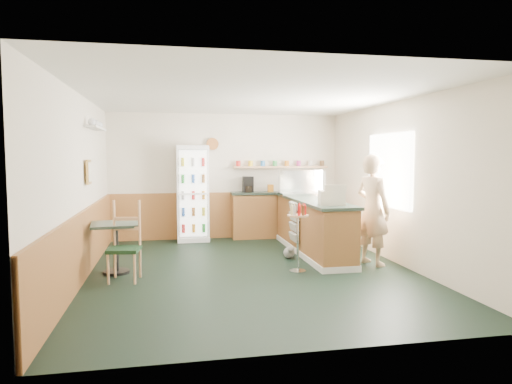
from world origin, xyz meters
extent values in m
plane|color=black|center=(0.00, 0.00, 0.00)|extent=(6.00, 6.00, 0.00)
cube|color=beige|center=(0.00, 3.01, 1.35)|extent=(5.00, 0.02, 2.70)
cube|color=beige|center=(-2.51, 0.00, 1.35)|extent=(0.02, 6.00, 2.70)
cube|color=beige|center=(2.51, 0.00, 1.35)|extent=(0.02, 6.00, 2.70)
cube|color=silver|center=(0.00, 0.00, 2.71)|extent=(5.00, 6.00, 0.02)
cube|color=#9F6833|center=(0.00, 2.97, 0.50)|extent=(4.98, 0.05, 1.00)
cube|color=#9F6833|center=(-2.47, 0.00, 0.50)|extent=(0.05, 5.98, 1.00)
cube|color=white|center=(2.46, 0.30, 1.55)|extent=(0.06, 1.45, 1.25)
cube|color=tan|center=(-2.45, 0.50, 1.55)|extent=(0.03, 0.32, 0.38)
cube|color=silver|center=(-2.40, 1.00, 2.25)|extent=(0.18, 1.20, 0.03)
cylinder|color=#A45D29|center=(-0.30, 2.94, 2.05)|extent=(0.26, 0.04, 0.26)
cube|color=#9F6833|center=(1.35, 1.07, 0.47)|extent=(0.60, 2.95, 0.95)
cube|color=silver|center=(1.35, 1.07, 0.05)|extent=(0.64, 2.97, 0.10)
cube|color=#2A3A30|center=(1.35, 1.08, 0.98)|extent=(0.68, 3.01, 0.05)
cube|color=#9F6833|center=(1.20, 2.80, 0.47)|extent=(2.20, 0.38, 0.95)
cube|color=#2A3A30|center=(1.20, 2.80, 0.98)|extent=(2.24, 0.42, 0.05)
cube|color=tan|center=(1.20, 2.88, 1.55)|extent=(2.10, 0.22, 0.04)
cube|color=black|center=(0.45, 2.80, 1.18)|extent=(0.22, 0.18, 0.34)
cylinder|color=#B2664C|center=(0.25, 2.88, 1.63)|extent=(0.10, 0.10, 0.12)
cylinder|color=#B2664C|center=(0.52, 2.88, 1.63)|extent=(0.10, 0.10, 0.12)
cylinder|color=#B2664C|center=(0.79, 2.88, 1.63)|extent=(0.10, 0.10, 0.12)
cylinder|color=#B2664C|center=(1.06, 2.88, 1.63)|extent=(0.10, 0.10, 0.12)
cylinder|color=#B2664C|center=(1.34, 2.88, 1.63)|extent=(0.10, 0.10, 0.12)
cylinder|color=#B2664C|center=(1.61, 2.88, 1.63)|extent=(0.10, 0.10, 0.12)
cylinder|color=#B2664C|center=(1.88, 2.88, 1.63)|extent=(0.10, 0.10, 0.12)
cylinder|color=#B2664C|center=(2.15, 2.88, 1.63)|extent=(0.10, 0.10, 0.12)
cube|color=white|center=(-0.74, 2.78, 1.01)|extent=(0.66, 0.47, 2.01)
cube|color=white|center=(-0.74, 2.55, 1.02)|extent=(0.56, 0.02, 1.78)
cube|color=silver|center=(-0.74, 2.48, 1.02)|extent=(0.60, 0.02, 1.84)
cube|color=silver|center=(1.35, 1.79, 1.04)|extent=(0.87, 0.45, 0.06)
cube|color=silver|center=(1.35, 1.79, 1.29)|extent=(0.85, 0.43, 0.43)
cube|color=beige|center=(1.35, 0.10, 1.12)|extent=(0.47, 0.48, 0.23)
imported|color=tan|center=(2.05, 0.04, 0.91)|extent=(0.64, 0.73, 1.82)
cylinder|color=silver|center=(0.71, -0.17, 0.01)|extent=(0.26, 0.26, 0.02)
cylinder|color=silver|center=(0.71, -0.17, 0.44)|extent=(0.04, 0.04, 0.87)
cylinder|color=tan|center=(0.71, -0.17, 0.88)|extent=(0.33, 0.33, 0.02)
cylinder|color=red|center=(0.81, -0.13, 0.96)|extent=(0.05, 0.05, 0.15)
cylinder|color=red|center=(0.76, -0.08, 0.96)|extent=(0.05, 0.05, 0.15)
cylinder|color=red|center=(0.69, -0.07, 0.96)|extent=(0.05, 0.05, 0.15)
cylinder|color=red|center=(0.63, -0.11, 0.96)|extent=(0.05, 0.05, 0.15)
cylinder|color=red|center=(0.61, -0.17, 0.96)|extent=(0.05, 0.05, 0.15)
cylinder|color=red|center=(0.64, -0.24, 0.96)|extent=(0.05, 0.05, 0.15)
cylinder|color=red|center=(0.70, -0.27, 0.96)|extent=(0.05, 0.05, 0.15)
cylinder|color=red|center=(0.77, -0.26, 0.96)|extent=(0.05, 0.05, 0.15)
cylinder|color=red|center=(0.81, -0.20, 0.96)|extent=(0.05, 0.05, 0.15)
cube|color=black|center=(1.01, 1.05, 0.25)|extent=(0.05, 0.46, 0.03)
cube|color=#BCB8AE|center=(0.99, 1.05, 0.32)|extent=(0.09, 0.42, 0.16)
cube|color=black|center=(1.01, 1.05, 0.44)|extent=(0.05, 0.46, 0.03)
cube|color=#BCB8AE|center=(0.99, 1.05, 0.51)|extent=(0.09, 0.42, 0.16)
cube|color=black|center=(1.01, 1.05, 0.62)|extent=(0.05, 0.46, 0.03)
cube|color=#BCB8AE|center=(0.99, 1.05, 0.69)|extent=(0.09, 0.42, 0.16)
cube|color=black|center=(1.01, 1.05, 0.81)|extent=(0.05, 0.46, 0.03)
cube|color=#BCB8AE|center=(0.99, 1.05, 0.88)|extent=(0.09, 0.42, 0.16)
cylinder|color=black|center=(-2.05, 0.27, 0.02)|extent=(0.40, 0.40, 0.04)
cylinder|color=black|center=(-2.05, 0.27, 0.38)|extent=(0.08, 0.08, 0.71)
cube|color=#2A3A30|center=(-2.05, 0.27, 0.76)|extent=(0.78, 0.78, 0.04)
cube|color=black|center=(-1.88, -0.21, 0.46)|extent=(0.49, 0.49, 0.05)
cylinder|color=tan|center=(-2.07, -0.40, 0.22)|extent=(0.04, 0.04, 0.45)
cylinder|color=tan|center=(-1.70, -0.40, 0.22)|extent=(0.04, 0.04, 0.45)
cylinder|color=tan|center=(-2.07, -0.03, 0.22)|extent=(0.04, 0.04, 0.45)
cylinder|color=tan|center=(-1.70, -0.03, 0.22)|extent=(0.04, 0.04, 0.45)
cube|color=tan|center=(-1.88, -0.02, 0.80)|extent=(0.39, 0.10, 0.69)
sphere|color=gray|center=(0.82, 0.75, 0.10)|extent=(0.20, 0.20, 0.20)
sphere|color=gray|center=(0.82, 0.65, 0.18)|extent=(0.12, 0.12, 0.12)
camera|label=1|loc=(-1.25, -6.89, 1.80)|focal=32.00mm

